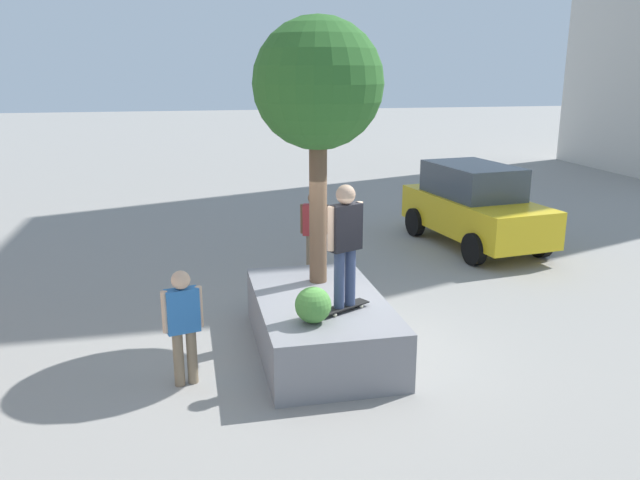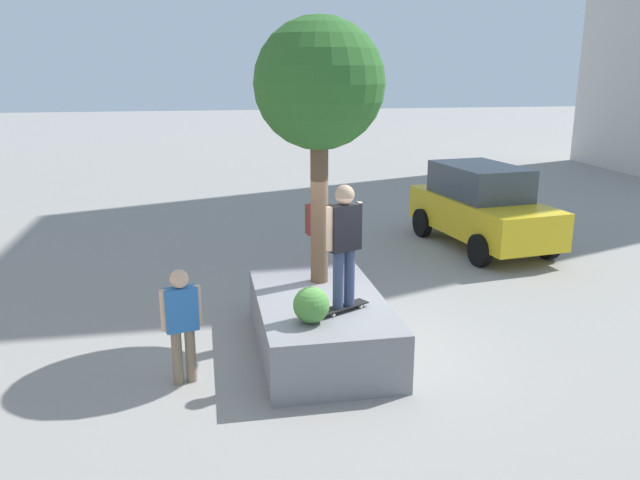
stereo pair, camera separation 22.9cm
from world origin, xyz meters
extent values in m
plane|color=gray|center=(0.00, 0.00, 0.00)|extent=(120.00, 120.00, 0.00)
cube|color=gray|center=(-0.25, -0.28, 0.42)|extent=(3.29, 1.88, 0.84)
cylinder|color=brown|center=(-0.99, -0.15, 2.13)|extent=(0.28, 0.28, 2.58)
sphere|color=#2D6628|center=(-0.99, -0.15, 3.97)|extent=(1.99, 1.99, 1.99)
sphere|color=#4C8C3D|center=(0.68, -0.57, 1.09)|extent=(0.50, 0.50, 0.50)
cube|color=black|center=(0.36, -0.05, 0.91)|extent=(0.56, 0.80, 0.02)
sphere|color=beige|center=(0.56, -0.24, 0.87)|extent=(0.06, 0.06, 0.06)
sphere|color=beige|center=(0.41, -0.32, 0.87)|extent=(0.06, 0.06, 0.06)
sphere|color=beige|center=(0.32, 0.21, 0.87)|extent=(0.06, 0.06, 0.06)
sphere|color=beige|center=(0.17, 0.14, 0.87)|extent=(0.06, 0.06, 0.06)
cylinder|color=navy|center=(0.32, 0.04, 1.33)|extent=(0.15, 0.15, 0.83)
cylinder|color=navy|center=(0.40, -0.14, 1.33)|extent=(0.15, 0.15, 0.83)
cube|color=black|center=(0.36, -0.05, 2.07)|extent=(0.38, 0.51, 0.65)
cylinder|color=#D8AD8C|center=(0.26, 0.17, 2.09)|extent=(0.10, 0.10, 0.62)
cylinder|color=#D8AD8C|center=(0.46, -0.28, 2.09)|extent=(0.10, 0.10, 0.62)
sphere|color=#D8AD8C|center=(0.36, -0.05, 2.53)|extent=(0.27, 0.27, 0.27)
cube|color=gold|center=(-5.22, 4.65, 0.78)|extent=(4.44, 2.33, 0.85)
cube|color=#38424C|center=(-5.43, 4.62, 1.59)|extent=(2.56, 1.87, 0.76)
cylinder|color=black|center=(-4.00, 5.71, 0.36)|extent=(0.74, 0.31, 0.72)
cylinder|color=black|center=(-3.76, 3.95, 0.36)|extent=(0.74, 0.31, 0.72)
cylinder|color=black|center=(-6.68, 5.35, 0.36)|extent=(0.74, 0.31, 0.72)
cylinder|color=black|center=(-6.45, 3.58, 0.36)|extent=(0.74, 0.31, 0.72)
cylinder|color=#847056|center=(0.45, -2.22, 0.39)|extent=(0.14, 0.14, 0.77)
cylinder|color=#847056|center=(0.49, -2.40, 0.39)|extent=(0.14, 0.14, 0.77)
cube|color=#2D6BB2|center=(0.47, -2.31, 1.08)|extent=(0.28, 0.47, 0.60)
cylinder|color=#D8AD8C|center=(0.41, -2.08, 1.09)|extent=(0.09, 0.09, 0.57)
cylinder|color=#D8AD8C|center=(0.52, -2.53, 1.09)|extent=(0.09, 0.09, 0.57)
sphere|color=#D8AD8C|center=(0.47, -2.31, 1.50)|extent=(0.25, 0.25, 0.25)
cylinder|color=#847056|center=(-3.96, 0.30, 0.42)|extent=(0.15, 0.15, 0.83)
cylinder|color=#847056|center=(-3.90, 0.49, 0.42)|extent=(0.15, 0.15, 0.83)
cube|color=#B23338|center=(-3.93, 0.40, 1.16)|extent=(0.34, 0.51, 0.65)
cylinder|color=brown|center=(-4.01, 0.16, 1.18)|extent=(0.10, 0.10, 0.62)
cylinder|color=brown|center=(-3.85, 0.63, 1.18)|extent=(0.10, 0.10, 0.62)
sphere|color=brown|center=(-3.93, 0.40, 1.62)|extent=(0.27, 0.27, 0.27)
camera|label=1|loc=(8.51, -2.16, 4.18)|focal=35.29mm
camera|label=2|loc=(8.55, -1.94, 4.18)|focal=35.29mm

